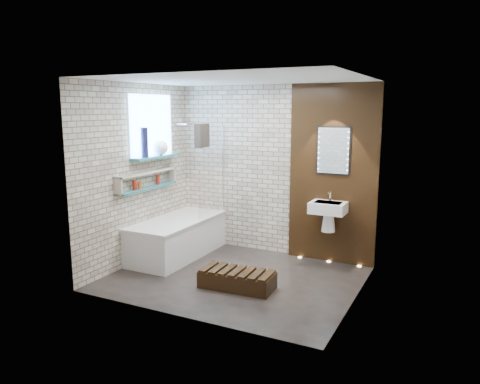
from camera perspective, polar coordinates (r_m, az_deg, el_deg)
The scene contains 15 objects.
ground at distance 6.27m, azimuth -0.62°, elevation -10.62°, with size 3.20×3.20×0.00m, color black.
room_shell at distance 5.93m, azimuth -0.65°, elevation 1.19°, with size 3.24×3.20×2.60m.
walnut_panel at distance 6.77m, azimuth 11.50°, elevation 2.13°, with size 1.30×0.06×2.60m, color black.
clerestory_window at distance 7.00m, azimuth -10.92°, elevation 7.36°, with size 0.18×1.00×0.94m.
display_niche at distance 6.89m, azimuth -11.47°, elevation 1.43°, with size 0.14×1.30×0.26m.
bathtub at distance 7.14m, azimuth -7.78°, elevation -5.61°, with size 0.79×1.74×0.70m.
bath_screen at distance 7.12m, azimuth -3.62°, elevation 2.55°, with size 0.01×0.78×1.40m, color white.
towel at distance 6.85m, azimuth -4.74°, elevation 7.02°, with size 0.10×0.27×0.35m, color #292320.
shower_head at distance 7.33m, azimuth -6.39°, elevation 8.39°, with size 0.18×0.18×0.02m, color silver.
washbasin at distance 6.68m, azimuth 10.91°, elevation -2.42°, with size 0.50×0.36×0.58m.
led_mirror at distance 6.70m, azimuth 11.53°, elevation 5.06°, with size 0.50×0.02×0.70m.
walnut_step at distance 5.91m, azimuth -0.35°, elevation -10.89°, with size 0.94×0.42×0.21m, color black.
niche_bottles at distance 6.85m, azimuth -11.74°, elevation 1.10°, with size 0.06×0.61×0.15m.
sill_vases at distance 6.97m, azimuth -10.40°, elevation 5.63°, with size 0.22×0.54×0.43m.
floor_uplights at distance 7.01m, azimuth 10.97°, elevation -8.48°, with size 0.96×0.06×0.01m.
Camera 1 is at (2.67, -5.21, 2.25)m, focal length 34.31 mm.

